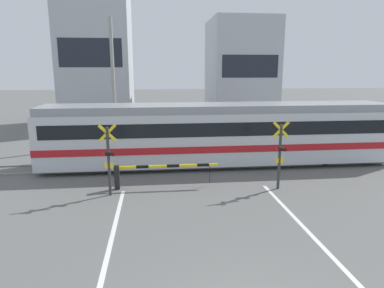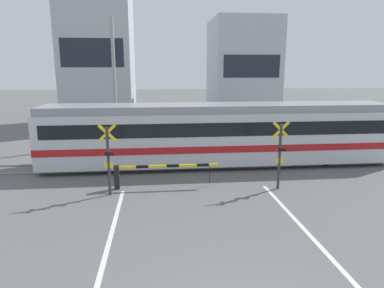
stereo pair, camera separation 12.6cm
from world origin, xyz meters
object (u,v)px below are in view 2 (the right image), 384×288
at_px(crossing_signal_right, 280,152).
at_px(pedestrian, 199,126).
at_px(commuter_train, 219,133).
at_px(crossing_signal_left, 108,157).
at_px(crossing_barrier_far, 216,139).
at_px(crossing_barrier_near, 146,171).

distance_m(crossing_signal_right, pedestrian, 10.29).
height_order(commuter_train, crossing_signal_left, commuter_train).
height_order(crossing_barrier_far, crossing_signal_right, crossing_signal_right).
relative_size(crossing_barrier_near, pedestrian, 2.50).
bearing_deg(crossing_barrier_near, crossing_signal_left, -154.84).
relative_size(commuter_train, pedestrian, 10.26).
distance_m(crossing_barrier_far, pedestrian, 3.23).
relative_size(crossing_barrier_far, crossing_signal_left, 1.52).
height_order(commuter_train, pedestrian, commuter_train).
xyz_separation_m(commuter_train, crossing_barrier_far, (0.37, 3.09, -0.93)).
relative_size(crossing_barrier_near, crossing_signal_left, 1.52).
bearing_deg(crossing_signal_right, pedestrian, 101.37).
relative_size(crossing_signal_left, crossing_signal_right, 1.00).
height_order(crossing_barrier_near, crossing_barrier_far, same).
bearing_deg(crossing_signal_right, crossing_barrier_far, 101.40).
bearing_deg(crossing_barrier_near, crossing_barrier_far, 57.92).
bearing_deg(pedestrian, crossing_signal_right, -78.63).
bearing_deg(crossing_barrier_far, commuter_train, -96.90).
bearing_deg(commuter_train, crossing_signal_right, -65.22).
xyz_separation_m(commuter_train, crossing_signal_right, (1.77, -3.83, -0.13)).
height_order(crossing_barrier_far, crossing_signal_left, crossing_signal_left).
bearing_deg(commuter_train, crossing_barrier_far, 83.10).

